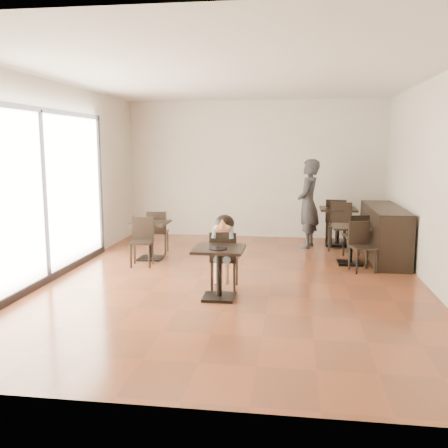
% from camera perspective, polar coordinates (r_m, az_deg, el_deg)
% --- Properties ---
extents(floor, '(6.00, 8.00, 0.01)m').
position_cam_1_polar(floor, '(8.12, 1.26, -6.47)').
color(floor, brown).
rests_on(floor, ground).
extents(ceiling, '(6.00, 8.00, 0.01)m').
position_cam_1_polar(ceiling, '(7.90, 1.35, 16.52)').
color(ceiling, silver).
rests_on(ceiling, floor).
extents(wall_back, '(6.00, 0.01, 3.20)m').
position_cam_1_polar(wall_back, '(11.83, 3.59, 6.24)').
color(wall_back, beige).
rests_on(wall_back, floor).
extents(wall_front, '(6.00, 0.01, 3.20)m').
position_cam_1_polar(wall_front, '(3.93, -5.55, 0.66)').
color(wall_front, beige).
rests_on(wall_front, floor).
extents(wall_left, '(0.01, 8.00, 3.20)m').
position_cam_1_polar(wall_left, '(8.72, -18.74, 4.80)').
color(wall_left, beige).
rests_on(wall_left, floor).
extents(wall_right, '(0.01, 8.00, 3.20)m').
position_cam_1_polar(wall_right, '(8.07, 23.03, 4.26)').
color(wall_right, beige).
rests_on(wall_right, floor).
extents(storefront_window, '(0.04, 4.50, 2.60)m').
position_cam_1_polar(storefront_window, '(8.28, -20.03, 3.15)').
color(storefront_window, white).
rests_on(storefront_window, floor).
extents(child_table, '(0.70, 0.70, 0.74)m').
position_cam_1_polar(child_table, '(7.10, -0.57, -5.65)').
color(child_table, black).
rests_on(child_table, floor).
extents(child_chair, '(0.40, 0.40, 0.89)m').
position_cam_1_polar(child_chair, '(7.61, 0.05, -4.07)').
color(child_chair, black).
rests_on(child_chair, floor).
extents(child, '(0.40, 0.56, 1.12)m').
position_cam_1_polar(child, '(7.59, 0.05, -3.22)').
color(child, slate).
rests_on(child, child_chair).
extents(plate, '(0.25, 0.25, 0.02)m').
position_cam_1_polar(plate, '(6.92, -0.69, -2.83)').
color(plate, black).
rests_on(plate, child_table).
extents(pizza_slice, '(0.26, 0.20, 0.06)m').
position_cam_1_polar(pizza_slice, '(7.32, -0.15, -0.39)').
color(pizza_slice, '#D3BD78').
rests_on(pizza_slice, child).
extents(adult_patron, '(0.56, 0.75, 1.88)m').
position_cam_1_polar(adult_patron, '(10.74, 9.60, 2.31)').
color(adult_patron, '#343438').
rests_on(adult_patron, floor).
extents(cafe_table_mid, '(0.84, 0.84, 0.71)m').
position_cam_1_polar(cafe_table_mid, '(9.44, 14.25, -2.34)').
color(cafe_table_mid, black).
rests_on(cafe_table_mid, floor).
extents(cafe_table_left, '(0.76, 0.76, 0.72)m').
position_cam_1_polar(cafe_table_left, '(9.63, -8.41, -1.89)').
color(cafe_table_left, black).
rests_on(cafe_table_left, floor).
extents(cafe_table_back, '(0.90, 0.90, 0.82)m').
position_cam_1_polar(cafe_table_back, '(11.15, 12.83, -0.29)').
color(cafe_table_back, black).
rests_on(cafe_table_back, floor).
extents(chair_mid_a, '(0.48, 0.48, 0.85)m').
position_cam_1_polar(chair_mid_a, '(9.98, 14.76, -1.34)').
color(chair_mid_a, black).
rests_on(chair_mid_a, floor).
extents(chair_mid_b, '(0.48, 0.48, 0.85)m').
position_cam_1_polar(chair_mid_b, '(8.91, 15.56, -2.59)').
color(chair_mid_b, black).
rests_on(chair_mid_b, floor).
extents(chair_left_a, '(0.43, 0.43, 0.87)m').
position_cam_1_polar(chair_left_a, '(10.14, -7.55, -0.91)').
color(chair_left_a, black).
rests_on(chair_left_a, floor).
extents(chair_left_b, '(0.43, 0.43, 0.87)m').
position_cam_1_polar(chair_left_b, '(9.10, -9.40, -2.08)').
color(chair_left_b, black).
rests_on(chair_left_b, floor).
extents(chair_back_a, '(0.51, 0.51, 0.99)m').
position_cam_1_polar(chair_back_a, '(11.44, 12.72, 0.37)').
color(chair_back_a, black).
rests_on(chair_back_a, floor).
extents(chair_back_b, '(0.51, 0.51, 0.99)m').
position_cam_1_polar(chair_back_b, '(10.59, 13.09, -0.32)').
color(chair_back_b, black).
rests_on(chair_back_b, floor).
extents(service_counter, '(0.60, 2.40, 1.00)m').
position_cam_1_polar(service_counter, '(10.07, 17.82, -0.96)').
color(service_counter, black).
rests_on(service_counter, floor).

